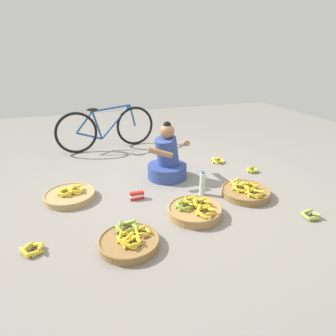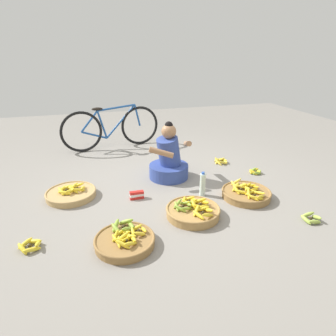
% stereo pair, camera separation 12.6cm
% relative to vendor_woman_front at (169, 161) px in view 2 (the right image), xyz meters
% --- Properties ---
extents(ground_plane, '(10.00, 10.00, 0.00)m').
position_rel_vendor_woman_front_xyz_m(ground_plane, '(-0.16, -0.30, -0.24)').
color(ground_plane, gray).
extents(vendor_woman_front, '(0.65, 0.54, 0.76)m').
position_rel_vendor_woman_front_xyz_m(vendor_woman_front, '(0.00, 0.00, 0.00)').
color(vendor_woman_front, '#334793').
rests_on(vendor_woman_front, ground).
extents(bicycle_leaning, '(1.69, 0.31, 0.73)m').
position_rel_vendor_woman_front_xyz_m(bicycle_leaning, '(-0.58, 1.50, 0.12)').
color(bicycle_leaning, black).
rests_on(bicycle_leaning, ground).
extents(banana_basket_back_left, '(0.56, 0.56, 0.16)m').
position_rel_vendor_woman_front_xyz_m(banana_basket_back_left, '(0.70, -0.80, -0.19)').
color(banana_basket_back_left, olive).
rests_on(banana_basket_back_left, ground).
extents(banana_basket_near_bicycle, '(0.57, 0.57, 0.14)m').
position_rel_vendor_woman_front_xyz_m(banana_basket_near_bicycle, '(-1.26, -0.21, -0.20)').
color(banana_basket_near_bicycle, tan).
rests_on(banana_basket_near_bicycle, ground).
extents(banana_basket_near_vendor, '(0.56, 0.56, 0.17)m').
position_rel_vendor_woman_front_xyz_m(banana_basket_near_vendor, '(-0.04, -1.00, -0.18)').
color(banana_basket_near_vendor, '#A87F47').
rests_on(banana_basket_near_vendor, ground).
extents(banana_basket_front_right, '(0.53, 0.53, 0.16)m').
position_rel_vendor_woman_front_xyz_m(banana_basket_front_right, '(-0.79, -1.28, -0.19)').
color(banana_basket_front_right, olive).
rests_on(banana_basket_front_right, ground).
extents(loose_bananas_back_right, '(0.18, 0.18, 0.09)m').
position_rel_vendor_woman_front_xyz_m(loose_bananas_back_right, '(1.06, -1.43, -0.21)').
color(loose_bananas_back_right, '#9EB747').
rests_on(loose_bananas_back_right, ground).
extents(loose_bananas_front_center, '(0.21, 0.22, 0.09)m').
position_rel_vendor_woman_front_xyz_m(loose_bananas_front_center, '(0.90, 0.29, -0.21)').
color(loose_bananas_front_center, gold).
rests_on(loose_bananas_front_center, ground).
extents(loose_bananas_back_center, '(0.21, 0.22, 0.09)m').
position_rel_vendor_woman_front_xyz_m(loose_bananas_back_center, '(-1.58, -1.10, -0.21)').
color(loose_bananas_back_center, yellow).
rests_on(loose_bananas_back_center, ground).
extents(loose_bananas_front_left, '(0.18, 0.18, 0.08)m').
position_rel_vendor_woman_front_xyz_m(loose_bananas_front_left, '(1.19, -0.21, -0.21)').
color(loose_bananas_front_left, '#8CAD38').
rests_on(loose_bananas_front_left, ground).
extents(water_bottle, '(0.07, 0.07, 0.29)m').
position_rel_vendor_woman_front_xyz_m(water_bottle, '(0.23, -0.60, -0.10)').
color(water_bottle, silver).
rests_on(water_bottle, ground).
extents(packet_carton_stack, '(0.16, 0.06, 0.09)m').
position_rel_vendor_woman_front_xyz_m(packet_carton_stack, '(-0.53, -0.47, -0.20)').
color(packet_carton_stack, red).
rests_on(packet_carton_stack, ground).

